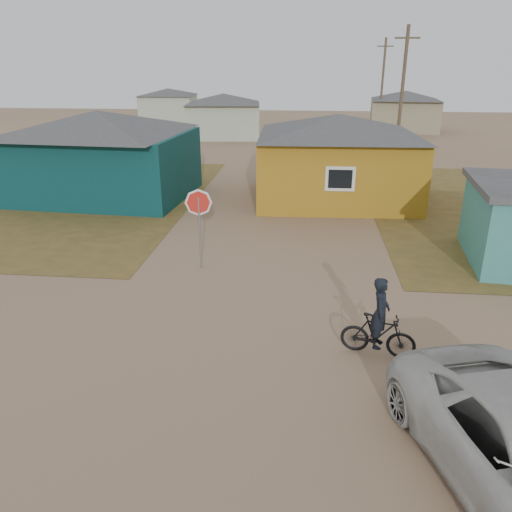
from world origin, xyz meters
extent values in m
plane|color=#937155|center=(0.00, 0.00, 0.00)|extent=(120.00, 120.00, 0.00)
cube|color=#093032|center=(-8.50, 13.50, 1.50)|extent=(8.40, 6.54, 3.00)
pyramid|color=#3C3C3F|center=(-8.50, 13.50, 3.50)|extent=(8.93, 7.08, 1.00)
cube|color=#A27319|center=(2.50, 14.00, 1.50)|extent=(7.21, 6.24, 3.00)
pyramid|color=#3C3C3F|center=(2.50, 14.00, 3.45)|extent=(7.72, 6.76, 0.90)
cube|color=silver|center=(2.50, 10.97, 1.65)|extent=(1.20, 0.06, 1.00)
cube|color=black|center=(2.50, 10.94, 1.65)|extent=(0.95, 0.04, 0.75)
cube|color=#A7B39A|center=(-6.00, 34.00, 1.40)|extent=(6.49, 5.60, 2.80)
pyramid|color=#3C3C3F|center=(-6.00, 34.00, 3.20)|extent=(7.04, 6.15, 0.80)
cube|color=gray|center=(10.00, 40.00, 1.40)|extent=(6.41, 5.50, 2.80)
pyramid|color=#3C3C3F|center=(10.00, 40.00, 3.20)|extent=(6.95, 6.05, 0.80)
cube|color=#A7B39A|center=(-14.00, 46.00, 1.35)|extent=(5.75, 5.28, 2.70)
pyramid|color=#3C3C3F|center=(-14.00, 46.00, 3.05)|extent=(6.28, 5.81, 0.70)
cylinder|color=brown|center=(6.50, 22.00, 4.00)|extent=(0.20, 0.20, 8.00)
cube|color=brown|center=(6.50, 22.00, 7.30)|extent=(1.40, 0.10, 0.10)
cylinder|color=brown|center=(7.50, 38.00, 4.00)|extent=(0.20, 0.20, 8.00)
cube|color=brown|center=(7.50, 38.00, 7.30)|extent=(1.40, 0.10, 0.10)
cylinder|color=gray|center=(-2.06, 5.15, 1.13)|extent=(0.07, 0.07, 2.27)
imported|color=black|center=(2.82, 0.62, 0.49)|extent=(1.69, 0.80, 0.98)
imported|color=black|center=(2.82, 0.62, 1.04)|extent=(0.50, 0.66, 1.61)
camera|label=1|loc=(1.12, -9.11, 6.05)|focal=35.00mm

